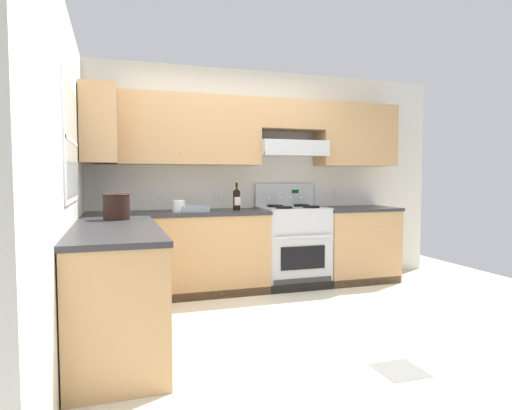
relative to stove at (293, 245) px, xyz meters
name	(u,v)px	position (x,y,z in m)	size (l,w,h in m)	color
ground_plane	(269,326)	(-0.75, -1.25, -0.48)	(7.04, 7.04, 0.00)	beige
floor_accent_tile	(400,370)	(-0.21, -2.35, -0.48)	(0.30, 0.30, 0.01)	slate
wall_back	(258,161)	(-0.35, 0.27, 1.00)	(4.68, 0.57, 2.55)	silver
wall_left	(68,169)	(-2.34, -1.03, 0.87)	(0.47, 4.00, 2.55)	silver
counter_back_run	(243,250)	(-0.62, -0.01, -0.03)	(3.60, 0.65, 0.91)	tan
counter_left_run	(117,285)	(-1.99, -1.26, -0.03)	(0.63, 1.91, 0.91)	tan
stove	(293,245)	(0.00, 0.00, 0.00)	(0.76, 0.62, 1.20)	#B7BABC
wine_bottle	(237,198)	(-0.68, 0.01, 0.56)	(0.08, 0.08, 0.33)	black
bowl	(195,210)	(-1.17, -0.04, 0.45)	(0.28, 0.24, 0.06)	#9EADB7
bucket	(116,206)	(-1.98, -0.74, 0.55)	(0.24, 0.24, 0.23)	black
paper_towel_roll	(179,206)	(-1.34, -0.05, 0.49)	(0.14, 0.14, 0.13)	white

